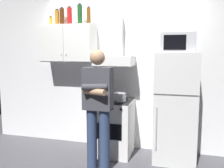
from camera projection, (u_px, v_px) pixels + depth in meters
ground_plane at (112, 160)px, 3.65m from camera, size 7.00×7.00×0.00m
back_wall_tiled at (121, 68)px, 4.05m from camera, size 4.80×0.10×2.70m
upper_cabinet at (68, 44)px, 4.00m from camera, size 0.90×0.37×0.60m
stove_oven at (113, 127)px, 3.84m from camera, size 0.60×0.62×0.87m
range_hood at (115, 53)px, 3.81m from camera, size 0.60×0.44×0.75m
refrigerator at (176, 108)px, 3.55m from camera, size 0.60×0.62×1.60m
microwave at (178, 43)px, 3.45m from camera, size 0.48×0.37×0.28m
person_standing at (98, 106)px, 3.22m from camera, size 0.38×0.33×1.64m
cooking_pot at (119, 97)px, 3.63m from camera, size 0.30×0.20×0.13m
bottle_beer_brown at (89, 16)px, 3.85m from camera, size 0.06×0.06×0.28m
bottle_liquor_amber at (57, 18)px, 4.04m from camera, size 0.07×0.07×0.27m
bottle_rum_dark at (62, 17)px, 4.02m from camera, size 0.08×0.08×0.30m
bottle_wine_green at (80, 14)px, 3.87m from camera, size 0.08×0.08×0.33m
bottle_soda_red at (70, 16)px, 3.92m from camera, size 0.08×0.08×0.29m
bottle_spice_jar at (51, 21)px, 4.06m from camera, size 0.06×0.06×0.15m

